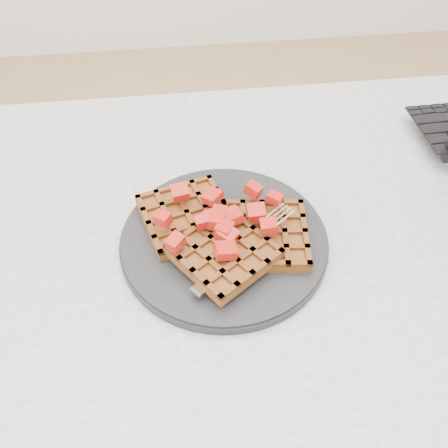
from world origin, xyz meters
name	(u,v)px	position (x,y,z in m)	size (l,w,h in m)	color
table	(301,307)	(0.00, 0.00, 0.64)	(1.20, 0.80, 0.75)	silver
plate	(224,241)	(-0.11, 0.04, 0.76)	(0.27, 0.27, 0.02)	black
waffles	(224,233)	(-0.11, 0.03, 0.78)	(0.22, 0.22, 0.03)	brown
strawberry_pile	(224,216)	(-0.11, 0.04, 0.80)	(0.15, 0.15, 0.02)	#990300
fork	(251,249)	(-0.08, 0.01, 0.77)	(0.02, 0.18, 0.02)	silver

